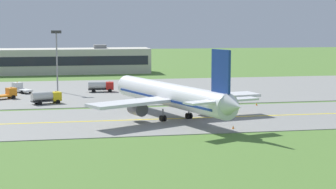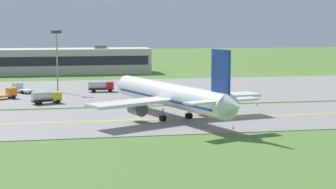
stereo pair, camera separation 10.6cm
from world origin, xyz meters
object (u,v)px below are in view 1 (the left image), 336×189
at_px(service_truck_fuel, 101,86).
at_px(service_truck_catering, 6,94).
at_px(apron_light_mast, 57,53).
at_px(service_truck_baggage, 20,88).
at_px(airplane_lead, 172,96).
at_px(service_truck_pushback, 46,97).

xyz_separation_m(service_truck_fuel, service_truck_catering, (-21.17, -8.56, -0.35)).
relative_size(service_truck_catering, apron_light_mast, 0.45).
bearing_deg(service_truck_baggage, airplane_lead, -56.36).
height_order(airplane_lead, service_truck_fuel, airplane_lead).
relative_size(service_truck_baggage, service_truck_catering, 1.00).
relative_size(airplane_lead, service_truck_catering, 5.87).
relative_size(service_truck_fuel, apron_light_mast, 0.41).
relative_size(service_truck_catering, service_truck_pushback, 1.03).
distance_m(service_truck_fuel, apron_light_mast, 12.97).
bearing_deg(service_truck_baggage, service_truck_fuel, -7.09).
bearing_deg(airplane_lead, service_truck_pushback, 134.34).
relative_size(airplane_lead, service_truck_pushback, 6.06).
xyz_separation_m(service_truck_fuel, apron_light_mast, (-10.16, 2.11, 7.79)).
distance_m(service_truck_catering, apron_light_mast, 17.37).
bearing_deg(apron_light_mast, service_truck_fuel, -11.76).
xyz_separation_m(service_truck_baggage, service_truck_catering, (-2.26, -10.91, 0.00)).
xyz_separation_m(service_truck_fuel, service_truck_pushback, (-12.39, -17.88, 0.00)).
bearing_deg(service_truck_pushback, airplane_lead, -45.66).
distance_m(service_truck_fuel, service_truck_catering, 22.84).
relative_size(service_truck_baggage, apron_light_mast, 0.44).
relative_size(airplane_lead, service_truck_fuel, 6.34).
bearing_deg(service_truck_fuel, service_truck_pushback, -124.72).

